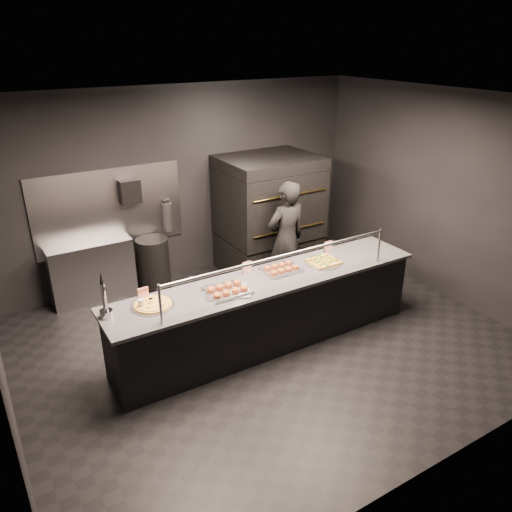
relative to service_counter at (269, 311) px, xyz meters
name	(u,v)px	position (x,y,z in m)	size (l,w,h in m)	color
room	(266,234)	(-0.02, 0.05, 1.03)	(6.04, 6.00, 3.00)	black
service_counter	(269,311)	(0.00, 0.00, 0.00)	(4.10, 0.78, 1.37)	black
pizza_oven	(269,214)	(1.20, 1.90, 0.50)	(1.50, 1.23, 1.91)	black
prep_shelf	(92,272)	(-1.60, 2.32, -0.01)	(1.20, 0.35, 0.90)	#99999E
towel_dispenser	(130,191)	(-0.90, 2.39, 1.09)	(0.30, 0.20, 0.35)	black
fire_extinguisher	(167,216)	(-0.35, 2.40, 0.60)	(0.14, 0.14, 0.51)	#B2B2B7
beer_tap	(105,304)	(-1.95, 0.12, 0.61)	(0.14, 0.20, 0.53)	silver
round_pizza	(153,305)	(-1.45, 0.10, 0.47)	(0.48, 0.48, 0.03)	silver
slider_tray_a	(227,290)	(-0.60, -0.05, 0.49)	(0.61, 0.53, 0.08)	silver
slider_tray_b	(281,268)	(0.25, 0.11, 0.48)	(0.50, 0.39, 0.07)	silver
square_pizza	(323,262)	(0.85, 0.02, 0.47)	(0.47, 0.47, 0.05)	silver
condiment_jar	(144,303)	(-1.54, 0.11, 0.51)	(0.17, 0.07, 0.11)	silver
tent_cards	(246,268)	(-0.17, 0.28, 0.53)	(2.75, 0.04, 0.15)	white
trash_bin	(154,264)	(-0.69, 2.22, -0.06)	(0.49, 0.49, 0.81)	black
worker	(286,239)	(0.95, 1.02, 0.42)	(0.64, 0.42, 1.76)	black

